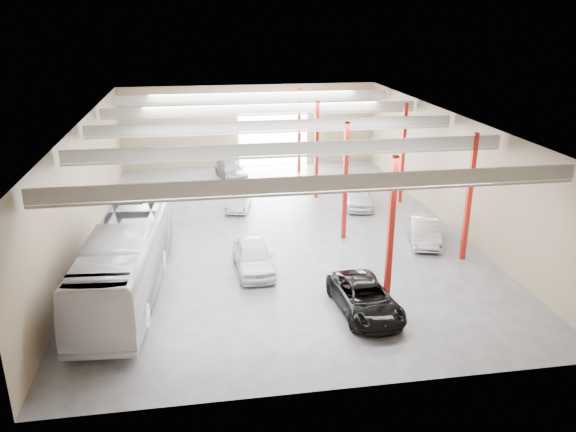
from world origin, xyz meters
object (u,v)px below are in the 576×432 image
object	(u,v)px
black_sedan	(365,298)
car_right_near	(424,230)
coach_bus	(126,260)
car_row_c	(231,170)
car_row_a	(253,256)
car_right_far	(359,196)
car_row_b	(239,199)

from	to	relation	value
black_sedan	car_right_near	world-z (taller)	car_right_near
car_right_near	coach_bus	bearing A→B (deg)	-151.95
car_row_c	car_right_near	size ratio (longest dim) A/B	1.03
coach_bus	car_right_near	xyz separation A→B (m)	(16.49, 3.80, -1.00)
car_row_c	car_right_near	bearing A→B (deg)	-68.18
car_row_a	car_right_far	xyz separation A→B (m)	(8.33, 9.15, -0.03)
car_row_b	car_right_near	distance (m)	12.92
car_row_b	car_right_far	xyz separation A→B (m)	(8.29, -0.97, 0.10)
black_sedan	coach_bus	bearing A→B (deg)	157.03
car_row_c	car_right_far	world-z (taller)	car_right_far
car_right_near	car_right_far	bearing A→B (deg)	121.07
car_row_a	car_right_near	distance (m)	10.55
car_row_b	car_right_far	size ratio (longest dim) A/B	0.90
car_right_far	coach_bus	bearing A→B (deg)	-131.20
car_row_b	car_right_near	xyz separation A→B (m)	(10.26, -7.85, 0.07)
black_sedan	car_right_far	bearing A→B (deg)	71.04
car_row_b	car_row_c	bearing A→B (deg)	101.94
coach_bus	car_right_near	distance (m)	16.96
car_row_a	car_row_c	distance (m)	17.62
car_row_b	car_row_c	size ratio (longest dim) A/B	0.88
coach_bus	car_right_far	bearing A→B (deg)	40.82
car_row_b	car_right_far	bearing A→B (deg)	4.98
black_sedan	car_row_c	bearing A→B (deg)	97.13
coach_bus	car_right_far	size ratio (longest dim) A/B	2.77
coach_bus	car_row_c	xyz separation A→B (m)	(6.19, 19.15, -1.07)
car_row_c	car_row_a	bearing A→B (deg)	-102.04
car_row_c	car_right_near	world-z (taller)	car_right_near
car_row_a	coach_bus	bearing A→B (deg)	-168.40
car_right_near	car_right_far	world-z (taller)	car_right_far
coach_bus	car_row_b	bearing A→B (deg)	66.35
car_row_c	black_sedan	bearing A→B (deg)	-90.88
car_row_a	car_right_far	distance (m)	12.37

